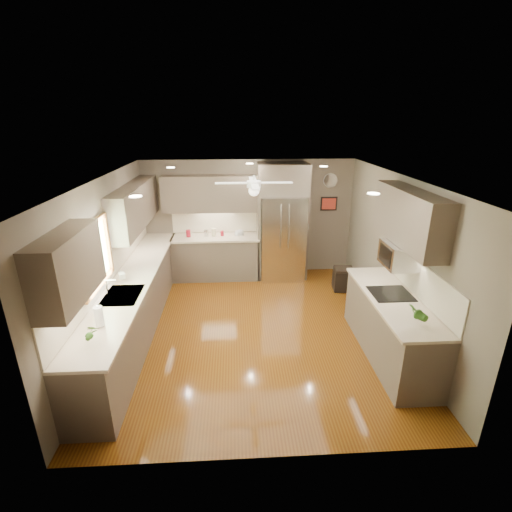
{
  "coord_description": "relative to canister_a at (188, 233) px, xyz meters",
  "views": [
    {
      "loc": [
        -0.3,
        -5.36,
        3.32
      ],
      "look_at": [
        0.05,
        0.6,
        1.08
      ],
      "focal_mm": 26.0,
      "sensor_mm": 36.0,
      "label": 1
    }
  ],
  "objects": [
    {
      "name": "uppers",
      "position": [
        0.55,
        -1.48,
        0.85
      ],
      "size": [
        4.5,
        4.7,
        0.95
      ],
      "color": "brown",
      "rests_on": "wall_left"
    },
    {
      "name": "framed_print",
      "position": [
        3.04,
        0.29,
        0.53
      ],
      "size": [
        0.36,
        0.03,
        0.3
      ],
      "color": "black",
      "rests_on": "wall_back"
    },
    {
      "name": "recessed_lights",
      "position": [
        1.25,
        -1.79,
        1.47
      ],
      "size": [
        2.84,
        3.14,
        0.01
      ],
      "color": "white",
      "rests_on": "ceiling"
    },
    {
      "name": "ceiling",
      "position": [
        1.29,
        -2.19,
        1.48
      ],
      "size": [
        5.0,
        5.0,
        0.0
      ],
      "primitive_type": "plane",
      "rotation": [
        3.14,
        0.0,
        0.0
      ],
      "color": "white",
      "rests_on": "ground"
    },
    {
      "name": "wall_right",
      "position": [
        3.54,
        -2.19,
        0.23
      ],
      "size": [
        0.0,
        5.0,
        5.0
      ],
      "primitive_type": "plane",
      "rotation": [
        1.57,
        0.0,
        -1.57
      ],
      "color": "#675D4F",
      "rests_on": "ground"
    },
    {
      "name": "right_run",
      "position": [
        3.22,
        -2.99,
        -0.54
      ],
      "size": [
        0.7,
        2.2,
        1.45
      ],
      "color": "brown",
      "rests_on": "ground"
    },
    {
      "name": "wall_back",
      "position": [
        1.29,
        0.31,
        0.23
      ],
      "size": [
        4.5,
        0.0,
        4.5
      ],
      "primitive_type": "plane",
      "rotation": [
        1.57,
        0.0,
        0.0
      ],
      "color": "#675D4F",
      "rests_on": "ground"
    },
    {
      "name": "ceiling_fan",
      "position": [
        1.29,
        -1.89,
        1.31
      ],
      "size": [
        1.18,
        1.18,
        0.32
      ],
      "color": "white",
      "rests_on": "ceiling"
    },
    {
      "name": "microwave",
      "position": [
        3.31,
        -2.74,
        0.46
      ],
      "size": [
        0.43,
        0.55,
        0.34
      ],
      "color": "silver",
      "rests_on": "wall_right"
    },
    {
      "name": "canister_b",
      "position": [
        0.38,
        0.03,
        -0.01
      ],
      "size": [
        0.11,
        0.11,
        0.15
      ],
      "primitive_type": "cylinder",
      "rotation": [
        0.0,
        0.0,
        0.25
      ],
      "color": "silver",
      "rests_on": "back_run"
    },
    {
      "name": "refrigerator",
      "position": [
        1.99,
        -0.03,
        0.17
      ],
      "size": [
        1.06,
        0.75,
        2.45
      ],
      "color": "silver",
      "rests_on": "ground"
    },
    {
      "name": "back_run",
      "position": [
        0.56,
        0.02,
        -0.54
      ],
      "size": [
        1.85,
        0.65,
        1.45
      ],
      "color": "brown",
      "rests_on": "ground"
    },
    {
      "name": "canister_c",
      "position": [
        0.54,
        0.02,
        0.01
      ],
      "size": [
        0.12,
        0.12,
        0.16
      ],
      "primitive_type": "cylinder",
      "rotation": [
        0.0,
        0.0,
        -0.23
      ],
      "color": "#C2BC91",
      "rests_on": "back_run"
    },
    {
      "name": "wall_clock",
      "position": [
        3.04,
        0.29,
        1.03
      ],
      "size": [
        0.3,
        0.03,
        0.3
      ],
      "color": "white",
      "rests_on": "wall_back"
    },
    {
      "name": "paper_towel",
      "position": [
        -0.67,
        -3.54,
        0.06
      ],
      "size": [
        0.11,
        0.11,
        0.27
      ],
      "color": "white",
      "rests_on": "left_run"
    },
    {
      "name": "potted_plant_left",
      "position": [
        -0.65,
        -3.88,
        0.05
      ],
      "size": [
        0.15,
        0.1,
        0.27
      ],
      "primitive_type": "imported",
      "rotation": [
        0.0,
        0.0,
        0.07
      ],
      "color": "#2D5A19",
      "rests_on": "left_run"
    },
    {
      "name": "canister_a",
      "position": [
        0.0,
        0.0,
        0.0
      ],
      "size": [
        0.11,
        0.11,
        0.15
      ],
      "primitive_type": "cylinder",
      "rotation": [
        0.0,
        0.0,
        0.19
      ],
      "color": "maroon",
      "rests_on": "back_run"
    },
    {
      "name": "soap_bottle",
      "position": [
        -0.77,
        -2.18,
        0.01
      ],
      "size": [
        0.11,
        0.11,
        0.19
      ],
      "primitive_type": "imported",
      "rotation": [
        0.0,
        0.0,
        0.4
      ],
      "color": "white",
      "rests_on": "left_run"
    },
    {
      "name": "left_run",
      "position": [
        -0.67,
        -2.04,
        -0.54
      ],
      "size": [
        0.65,
        4.7,
        1.45
      ],
      "color": "brown",
      "rests_on": "ground"
    },
    {
      "name": "sink",
      "position": [
        -0.64,
        -2.69,
        -0.11
      ],
      "size": [
        0.5,
        0.7,
        0.32
      ],
      "color": "silver",
      "rests_on": "left_run"
    },
    {
      "name": "stool",
      "position": [
        3.16,
        -0.79,
        -0.78
      ],
      "size": [
        0.42,
        0.42,
        0.46
      ],
      "color": "black",
      "rests_on": "ground"
    },
    {
      "name": "potted_plant_right",
      "position": [
        3.18,
        -3.7,
        0.07
      ],
      "size": [
        0.2,
        0.18,
        0.29
      ],
      "primitive_type": "imported",
      "rotation": [
        0.0,
        0.0,
        0.38
      ],
      "color": "#2D5A19",
      "rests_on": "right_run"
    },
    {
      "name": "canister_d",
      "position": [
        0.71,
        0.03,
        -0.02
      ],
      "size": [
        0.09,
        0.09,
        0.11
      ],
      "primitive_type": "cylinder",
      "rotation": [
        0.0,
        0.0,
        0.4
      ],
      "color": "maroon",
      "rests_on": "back_run"
    },
    {
      "name": "bowl",
      "position": [
        1.07,
        0.04,
        -0.05
      ],
      "size": [
        0.26,
        0.26,
        0.05
      ],
      "primitive_type": "imported",
      "rotation": [
        0.0,
        0.0,
        0.31
      ],
      "color": "#C2BC91",
      "rests_on": "back_run"
    },
    {
      "name": "window",
      "position": [
        -0.93,
        -2.69,
        0.53
      ],
      "size": [
        0.05,
        1.12,
        0.92
      ],
      "color": "#BFF2B2",
      "rests_on": "wall_left"
    },
    {
      "name": "floor",
      "position": [
        1.29,
        -2.19,
        -1.02
      ],
      "size": [
        5.0,
        5.0,
        0.0
      ],
      "primitive_type": "plane",
      "color": "#53290B",
      "rests_on": "ground"
    },
    {
      "name": "wall_front",
      "position": [
        1.29,
        -4.69,
        0.23
      ],
      "size": [
        4.5,
        0.0,
        4.5
      ],
      "primitive_type": "plane",
      "rotation": [
        -1.57,
        0.0,
        0.0
      ],
      "color": "#675D4F",
      "rests_on": "ground"
    },
    {
      "name": "wall_left",
      "position": [
        -0.96,
        -2.19,
        0.23
      ],
      "size": [
        0.0,
        5.0,
        5.0
      ],
      "primitive_type": "plane",
      "rotation": [
        1.57,
        0.0,
        1.57
      ],
      "color": "#675D4F",
      "rests_on": "ground"
    }
  ]
}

